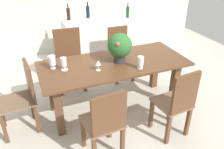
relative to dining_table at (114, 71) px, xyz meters
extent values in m
plane|color=beige|center=(0.00, -0.08, -0.62)|extent=(7.04, 7.04, 0.00)
cube|color=brown|center=(0.00, 0.00, 0.13)|extent=(2.09, 0.91, 0.03)
cube|color=brown|center=(-0.88, -0.29, -0.26)|extent=(0.10, 0.10, 0.73)
cube|color=brown|center=(0.88, -0.29, -0.26)|extent=(0.10, 0.10, 0.73)
cube|color=brown|center=(-0.88, 0.29, -0.26)|extent=(0.10, 0.10, 0.73)
cube|color=brown|center=(0.88, 0.29, -0.26)|extent=(0.10, 0.10, 0.73)
cube|color=brown|center=(-0.31, -0.59, -0.40)|extent=(0.05, 0.05, 0.45)
cube|color=brown|center=(-0.66, -0.62, -0.40)|extent=(0.05, 0.05, 0.45)
cube|color=brown|center=(-0.28, -0.94, -0.40)|extent=(0.05, 0.05, 0.45)
cube|color=brown|center=(-0.47, -0.78, -0.16)|extent=(0.46, 0.45, 0.03)
cube|color=brown|center=(-0.46, -0.97, 0.09)|extent=(0.40, 0.07, 0.47)
cube|color=brown|center=(-0.69, 0.62, -0.40)|extent=(0.05, 0.05, 0.45)
cube|color=brown|center=(-0.29, 0.59, -0.40)|extent=(0.05, 0.05, 0.45)
cube|color=brown|center=(-0.65, 0.97, -0.40)|extent=(0.05, 0.05, 0.45)
cube|color=brown|center=(-0.25, 0.94, -0.40)|extent=(0.05, 0.05, 0.45)
cube|color=brown|center=(-0.47, 0.78, -0.16)|extent=(0.51, 0.47, 0.03)
cube|color=brown|center=(-0.45, 0.97, 0.13)|extent=(0.44, 0.08, 0.55)
cube|color=brown|center=(0.62, -0.59, -0.40)|extent=(0.05, 0.05, 0.45)
cube|color=brown|center=(0.29, -0.62, -0.40)|extent=(0.05, 0.05, 0.45)
cube|color=brown|center=(0.65, -0.94, -0.40)|extent=(0.05, 0.05, 0.45)
cube|color=brown|center=(0.32, -0.97, -0.40)|extent=(0.05, 0.05, 0.45)
cube|color=brown|center=(0.47, -0.78, -0.16)|extent=(0.44, 0.46, 0.03)
cube|color=brown|center=(0.49, -0.97, 0.10)|extent=(0.37, 0.08, 0.50)
cube|color=brown|center=(0.30, 0.60, -0.40)|extent=(0.05, 0.05, 0.45)
cube|color=brown|center=(0.63, 0.59, -0.40)|extent=(0.05, 0.05, 0.45)
cube|color=brown|center=(0.31, 0.97, -0.40)|extent=(0.05, 0.05, 0.45)
cube|color=brown|center=(0.64, 0.96, -0.40)|extent=(0.05, 0.05, 0.45)
cube|color=brown|center=(0.47, 0.78, -0.16)|extent=(0.41, 0.45, 0.03)
cube|color=brown|center=(0.48, 0.98, 0.09)|extent=(0.37, 0.05, 0.47)
cube|color=brown|center=(-1.59, 0.15, -0.40)|extent=(0.05, 0.05, 0.45)
cube|color=brown|center=(-1.55, -0.19, -0.40)|extent=(0.05, 0.05, 0.45)
cube|color=brown|center=(-1.19, 0.19, -0.40)|extent=(0.05, 0.05, 0.45)
cube|color=brown|center=(-1.16, -0.15, -0.40)|extent=(0.05, 0.05, 0.45)
cube|color=brown|center=(-1.37, 0.00, -0.16)|extent=(0.51, 0.46, 0.03)
cube|color=brown|center=(-1.15, 0.02, 0.09)|extent=(0.08, 0.39, 0.48)
cylinder|color=#333338|center=(0.09, 0.00, 0.20)|extent=(0.17, 0.17, 0.12)
sphere|color=#2D662D|center=(0.09, 0.00, 0.39)|extent=(0.34, 0.34, 0.34)
sphere|color=#C64C56|center=(0.20, 0.05, 0.47)|extent=(0.04, 0.04, 0.04)
sphere|color=#C64C56|center=(0.14, -0.08, 0.40)|extent=(0.05, 0.05, 0.05)
sphere|color=#C64C56|center=(0.00, 0.08, 0.38)|extent=(0.04, 0.04, 0.04)
sphere|color=#C64C56|center=(0.00, -0.12, 0.47)|extent=(0.05, 0.05, 0.05)
cylinder|color=silver|center=(0.26, -0.29, 0.15)|extent=(0.08, 0.08, 0.01)
cylinder|color=silver|center=(0.26, -0.29, 0.17)|extent=(0.02, 0.02, 0.03)
cylinder|color=silver|center=(0.26, -0.29, 0.25)|extent=(0.09, 0.09, 0.13)
cylinder|color=silver|center=(-0.70, 0.05, 0.15)|extent=(0.09, 0.09, 0.01)
cylinder|color=silver|center=(-0.70, 0.05, 0.18)|extent=(0.03, 0.03, 0.05)
cylinder|color=silver|center=(-0.70, 0.05, 0.26)|extent=(0.08, 0.08, 0.12)
cylinder|color=silver|center=(-0.83, 0.15, 0.15)|extent=(0.08, 0.08, 0.01)
cylinder|color=silver|center=(-0.83, 0.15, 0.17)|extent=(0.02, 0.02, 0.04)
cylinder|color=silver|center=(-0.83, 0.15, 0.26)|extent=(0.10, 0.10, 0.13)
cylinder|color=silver|center=(-0.28, -0.13, 0.14)|extent=(0.06, 0.06, 0.00)
cylinder|color=silver|center=(-0.28, -0.13, 0.18)|extent=(0.01, 0.01, 0.08)
cone|color=silver|center=(-0.28, -0.13, 0.25)|extent=(0.08, 0.08, 0.06)
cube|color=white|center=(0.57, 1.64, -0.16)|extent=(1.89, 0.51, 0.92)
cylinder|color=black|center=(-0.22, 1.77, 0.42)|extent=(0.07, 0.07, 0.23)
cylinder|color=black|center=(-0.22, 1.77, 0.57)|extent=(0.02, 0.02, 0.09)
cylinder|color=#194C1E|center=(0.92, 1.50, 0.41)|extent=(0.07, 0.07, 0.22)
cylinder|color=#194C1E|center=(0.92, 1.50, 0.56)|extent=(0.02, 0.02, 0.08)
cylinder|color=#0F1E38|center=(0.17, 1.77, 0.42)|extent=(0.07, 0.07, 0.23)
cylinder|color=#0F1E38|center=(0.17, 1.77, 0.57)|extent=(0.03, 0.03, 0.09)
camera|label=1|loc=(-1.14, -2.74, 1.61)|focal=37.54mm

